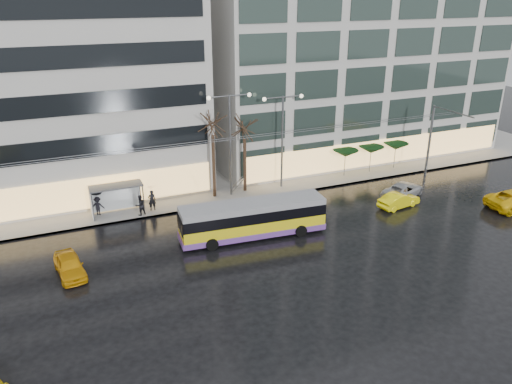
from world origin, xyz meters
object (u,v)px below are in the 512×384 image
trolleybus (253,220)px  bus_shelter (111,193)px  taxi_a (70,266)px  street_lamp_near (230,131)px

trolleybus → bus_shelter: (-9.10, 7.99, 0.59)m
taxi_a → trolleybus: bearing=-6.0°
bus_shelter → trolleybus: bearing=-41.3°
trolleybus → taxi_a: 13.09m
bus_shelter → taxi_a: (-3.96, -8.33, -1.29)m
street_lamp_near → taxi_a: size_ratio=2.28×
trolleybus → street_lamp_near: bearing=81.0°
trolleybus → street_lamp_near: street_lamp_near is taller
trolleybus → bus_shelter: bearing=138.7°
taxi_a → street_lamp_near: bearing=23.0°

